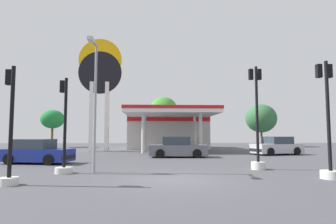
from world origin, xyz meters
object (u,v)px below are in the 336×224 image
at_px(car_0, 277,146).
at_px(traffic_signal_3, 10,144).
at_px(car_1, 178,148).
at_px(tree_1, 164,113).
at_px(tree_2, 261,118).
at_px(corner_streetlamp, 94,93).
at_px(traffic_signal_2, 64,146).
at_px(traffic_signal_0, 257,134).
at_px(station_pole_sign, 100,79).
at_px(tree_0, 53,119).
at_px(car_2, 37,152).
at_px(traffic_signal_1, 329,140).

distance_m(car_0, traffic_signal_3, 21.06).
xyz_separation_m(car_1, tree_1, (-0.57, 17.08, 4.03)).
xyz_separation_m(tree_2, corner_streetlamp, (-18.24, -26.55, -0.30)).
height_order(traffic_signal_2, corner_streetlamp, corner_streetlamp).
distance_m(traffic_signal_0, corner_streetlamp, 8.42).
relative_size(station_pole_sign, tree_0, 2.34).
distance_m(traffic_signal_2, tree_2, 33.09).
distance_m(tree_1, tree_2, 14.20).
xyz_separation_m(traffic_signal_0, tree_0, (-19.29, 24.89, 2.01)).
distance_m(tree_0, corner_streetlamp, 28.20).
relative_size(car_0, tree_0, 0.92).
bearing_deg(car_0, traffic_signal_0, -118.53).
bearing_deg(station_pole_sign, traffic_signal_3, -88.06).
distance_m(car_1, traffic_signal_0, 8.51).
bearing_deg(traffic_signal_0, tree_0, 127.78).
xyz_separation_m(car_0, corner_streetlamp, (-13.53, -10.93, 3.04)).
height_order(car_2, tree_0, tree_0).
distance_m(car_1, car_2, 9.96).
distance_m(tree_0, tree_1, 15.27).
distance_m(car_0, tree_0, 29.03).
bearing_deg(car_0, tree_1, 122.45).
bearing_deg(traffic_signal_3, traffic_signal_1, 3.92).
relative_size(car_2, traffic_signal_3, 1.04).
xyz_separation_m(station_pole_sign, traffic_signal_1, (12.94, -18.59, -6.08)).
distance_m(traffic_signal_0, traffic_signal_1, 3.58).
relative_size(car_1, traffic_signal_2, 1.02).
height_order(traffic_signal_3, tree_1, tree_1).
relative_size(car_1, car_2, 1.03).
bearing_deg(tree_2, tree_1, -176.89).
bearing_deg(tree_2, car_1, -127.28).
xyz_separation_m(car_1, traffic_signal_0, (3.47, -7.69, 1.09)).
xyz_separation_m(traffic_signal_3, tree_0, (-8.83, 28.81, 2.36)).
height_order(car_1, tree_0, tree_0).
bearing_deg(corner_streetlamp, tree_0, 113.31).
bearing_deg(tree_2, tree_0, -178.73).
xyz_separation_m(car_0, tree_1, (-9.44, 14.85, 4.04)).
relative_size(car_2, traffic_signal_1, 0.91).
bearing_deg(station_pole_sign, tree_2, 25.27).
height_order(traffic_signal_0, tree_1, tree_1).
xyz_separation_m(traffic_signal_0, traffic_signal_2, (-9.48, -0.98, -0.56)).
distance_m(car_2, corner_streetlamp, 6.98).
bearing_deg(station_pole_sign, car_2, -96.53).
bearing_deg(traffic_signal_1, tree_2, 73.84).
distance_m(traffic_signal_3, tree_2, 36.03).
xyz_separation_m(car_2, traffic_signal_0, (12.50, -3.48, 1.13)).
height_order(car_0, traffic_signal_3, traffic_signal_3).
xyz_separation_m(traffic_signal_2, tree_0, (-9.81, 25.86, 2.57)).
bearing_deg(traffic_signal_1, tree_0, 127.05).
height_order(traffic_signal_0, traffic_signal_2, traffic_signal_0).
xyz_separation_m(traffic_signal_2, tree_2, (19.59, 26.52, 2.81)).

